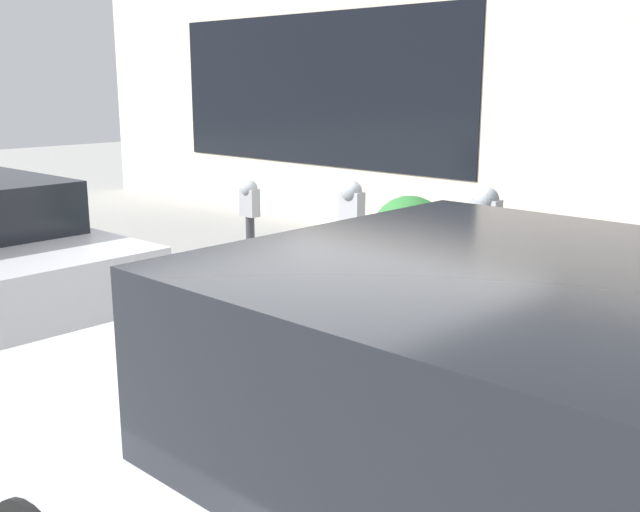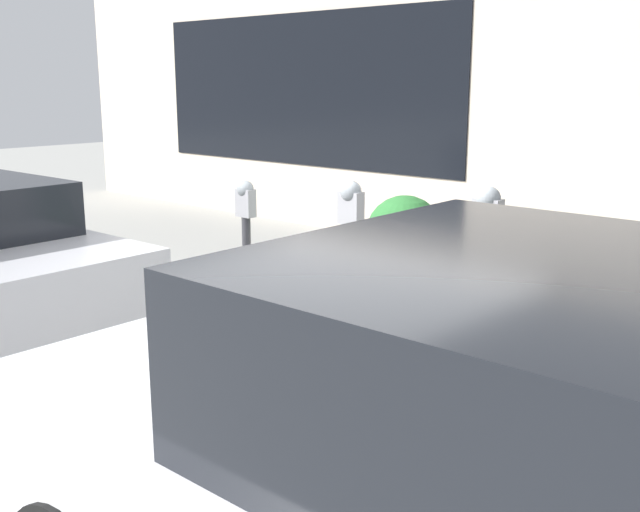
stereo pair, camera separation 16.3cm
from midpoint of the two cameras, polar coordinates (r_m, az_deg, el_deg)
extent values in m
plane|color=#999993|center=(5.42, -1.70, -9.68)|extent=(40.00, 40.00, 0.00)
cube|color=gray|center=(5.36, -2.30, -9.73)|extent=(19.00, 0.16, 0.04)
cube|color=beige|center=(8.80, 19.10, 10.46)|extent=(19.00, 0.15, 3.59)
cube|color=black|center=(11.12, -2.14, 12.52)|extent=(5.70, 0.02, 2.15)
cylinder|color=#38383D|center=(4.89, 11.29, -5.31)|extent=(0.07, 0.07, 1.16)
cube|color=#99999E|center=(4.72, 11.67, 2.81)|extent=(0.18, 0.09, 0.25)
sphere|color=gray|center=(4.69, 11.75, 4.31)|extent=(0.15, 0.15, 0.15)
cylinder|color=#38383D|center=(5.48, 1.44, -3.27)|extent=(0.06, 0.06, 1.11)
cube|color=#99999E|center=(5.33, 1.48, 3.67)|extent=(0.18, 0.09, 0.24)
sphere|color=gray|center=(5.31, 1.49, 4.92)|extent=(0.15, 0.15, 0.15)
cylinder|color=#38383D|center=(6.28, -6.30, -1.60)|extent=(0.07, 0.07, 1.02)
cube|color=#99999E|center=(6.15, -6.45, 4.04)|extent=(0.16, 0.09, 0.23)
sphere|color=gray|center=(6.14, -6.48, 5.09)|extent=(0.14, 0.14, 0.14)
cube|color=#A39989|center=(6.61, 5.64, -2.73)|extent=(1.14, 1.07, 0.60)
sphere|color=#28662D|center=(6.49, 5.74, 1.68)|extent=(0.67, 0.67, 0.67)
cube|color=black|center=(2.22, 21.01, -8.95)|extent=(2.19, 1.66, 0.59)
cylinder|color=black|center=(3.94, 4.04, -12.98)|extent=(0.75, 0.22, 0.75)
cylinder|color=black|center=(6.04, -17.29, -4.67)|extent=(0.64, 0.23, 0.64)
cylinder|color=#2D5133|center=(5.21, 19.92, -6.03)|extent=(0.50, 0.50, 0.93)
sphere|color=black|center=(5.07, 20.38, -0.40)|extent=(0.45, 0.45, 0.45)
camera|label=1|loc=(0.08, 89.11, 0.21)|focal=42.00mm
camera|label=2|loc=(0.08, -90.89, -0.21)|focal=42.00mm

